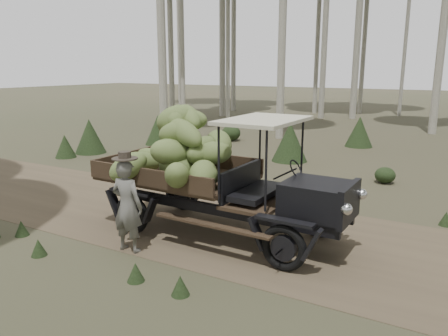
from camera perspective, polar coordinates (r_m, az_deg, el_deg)
The scene contains 5 objects.
ground at distance 8.30m, azimuth 10.86°, elevation -9.62°, with size 120.00×120.00×0.00m, color #473D2B.
dirt_track at distance 8.30m, azimuth 10.86°, elevation -9.60°, with size 70.00×4.00×0.01m, color brown.
banana_truck at distance 8.27m, azimuth -2.86°, elevation 1.14°, with size 5.10×2.64×2.56m.
farmer at distance 7.73m, azimuth -12.52°, elevation -4.75°, with size 0.62×0.46×1.79m.
undergrowth at distance 6.58m, azimuth -16.81°, elevation -10.82°, with size 22.20×23.25×1.35m.
Camera 1 is at (2.36, -7.29, 3.17)m, focal length 35.00 mm.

